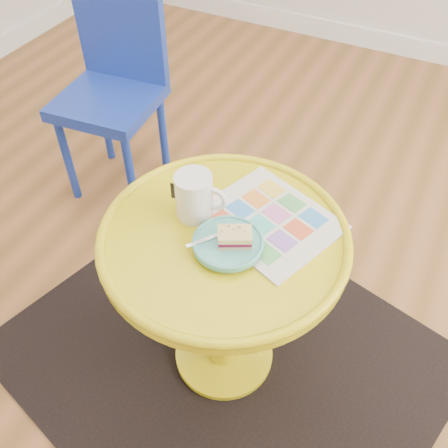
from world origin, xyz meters
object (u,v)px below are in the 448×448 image
at_px(newspaper, 269,220).
at_px(plate, 228,243).
at_px(side_table, 224,277).
at_px(chair, 114,81).
at_px(mug, 195,195).

xyz_separation_m(newspaper, plate, (-0.05, -0.13, 0.01)).
bearing_deg(newspaper, side_table, -108.44).
distance_m(newspaper, plate, 0.14).
distance_m(chair, newspaper, 1.04).
height_order(side_table, newspaper, newspaper).
bearing_deg(side_table, chair, 141.90).
relative_size(side_table, mug, 4.65).
bearing_deg(plate, chair, 141.41).
height_order(newspaper, mug, mug).
bearing_deg(newspaper, plate, -90.45).
height_order(side_table, plate, plate).
relative_size(newspaper, mug, 2.37).
distance_m(side_table, newspaper, 0.21).
distance_m(side_table, mug, 0.25).
distance_m(side_table, plate, 0.19).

